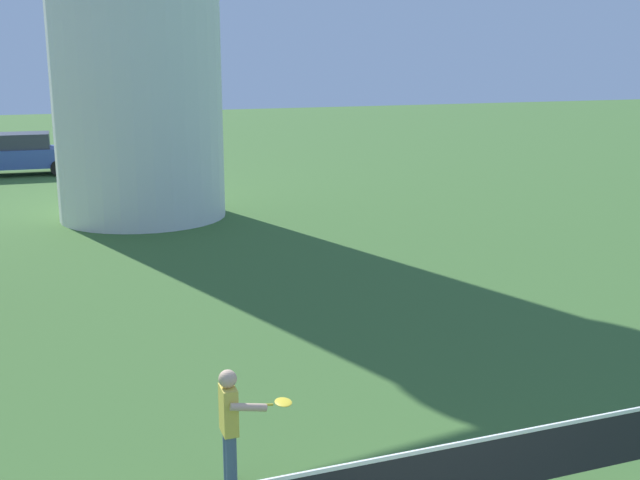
% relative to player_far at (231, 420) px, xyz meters
% --- Properties ---
extents(player_far, '(0.73, 0.52, 1.28)m').
position_rel_player_far_xyz_m(player_far, '(0.00, 0.00, 0.00)').
color(player_far, slate).
rests_on(player_far, ground_plane).
extents(parked_car_blue, '(4.54, 2.05, 1.56)m').
position_rel_player_far_xyz_m(parked_car_blue, '(-2.14, 24.19, 0.08)').
color(parked_car_blue, '#334C99').
rests_on(parked_car_blue, ground_plane).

